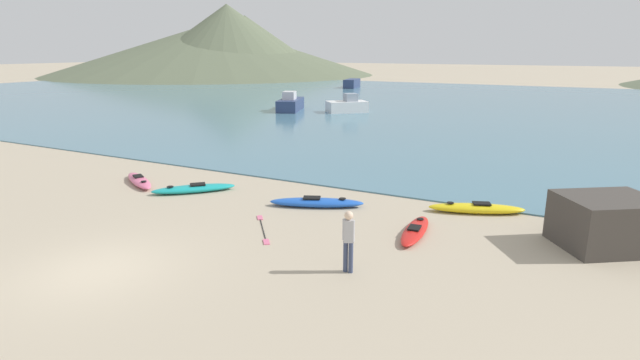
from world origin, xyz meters
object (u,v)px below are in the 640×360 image
Objects in this scene: kayak_on_sand_3 at (139,181)px; person_near_foreground at (348,238)px; kayak_on_sand_0 at (194,189)px; moored_boat_4 at (290,104)px; moored_boat_1 at (347,106)px; kayak_on_sand_2 at (317,202)px; shoreline_rock at (607,222)px; loose_paddle at (263,229)px; kayak_on_sand_1 at (415,230)px; moored_boat_0 at (352,83)px; kayak_on_sand_4 at (476,208)px.

person_near_foreground is at bearing -18.11° from kayak_on_sand_3.
moored_boat_4 is at bearing 112.98° from kayak_on_sand_0.
person_near_foreground is 34.99m from moored_boat_1.
shoreline_rock reaches higher than kayak_on_sand_2.
kayak_on_sand_3 is at bearing 164.41° from loose_paddle.
person_near_foreground is at bearing -65.18° from moored_boat_1.
moored_boat_1 is at bearing 128.13° from shoreline_rock.
shoreline_rock is (20.82, -26.52, 0.11)m from moored_boat_1.
kayak_on_sand_0 is 9.71m from kayak_on_sand_1.
shoreline_rock is (10.01, 3.57, 0.77)m from loose_paddle.
moored_boat_4 reaches higher than person_near_foreground.
kayak_on_sand_2 is at bearing 165.37° from kayak_on_sand_1.
moored_boat_0 is 31.53m from moored_boat_1.
kayak_on_sand_2 is 1.15× the size of kayak_on_sand_3.
moored_boat_0 is 64.71m from shoreline_rock.
kayak_on_sand_2 is at bearing 6.79° from kayak_on_sand_0.
kayak_on_sand_1 is 5.67m from shoreline_rock.
moored_boat_0 is (-27.98, 57.09, 0.58)m from kayak_on_sand_1.
kayak_on_sand_2 is 60.83m from moored_boat_0.
person_near_foreground is 0.31× the size of moored_boat_4.
moored_boat_4 is at bearing -76.84° from moored_boat_0.
loose_paddle is at bearing 156.83° from person_near_foreground.
kayak_on_sand_3 is at bearing -168.66° from kayak_on_sand_4.
moored_boat_0 is at bearing 118.52° from kayak_on_sand_4.
kayak_on_sand_4 is at bearing -61.48° from moored_boat_0.
moored_boat_1 is (-5.73, 27.72, 0.51)m from kayak_on_sand_0.
kayak_on_sand_4 is 7.11m from person_near_foreground.
person_near_foreground reaches higher than loose_paddle.
kayak_on_sand_2 is 1.32× the size of shoreline_rock.
kayak_on_sand_1 is 1.31× the size of loose_paddle.
moored_boat_1 is at bearing 118.71° from kayak_on_sand_1.
moored_boat_1 is 1.53× the size of shoreline_rock.
kayak_on_sand_1 is 1.10× the size of shoreline_rock.
moored_boat_1 reaches higher than kayak_on_sand_2.
moored_boat_0 is (-23.76, 55.99, 0.54)m from kayak_on_sand_2.
kayak_on_sand_2 is 0.65× the size of moored_boat_4.
loose_paddle is (23.36, -59.02, -0.69)m from moored_boat_0.
loose_paddle is (-0.40, -3.03, -0.15)m from kayak_on_sand_2.
kayak_on_sand_2 is 9.64m from shoreline_rock.
moored_boat_1 is 33.72m from shoreline_rock.
moored_boat_4 is 2.05× the size of shoreline_rock.
moored_boat_1 is at bearing 123.83° from kayak_on_sand_4.
person_near_foreground is at bearing -56.50° from moored_boat_4.
kayak_on_sand_2 is at bearing -67.49° from moored_boat_1.
loose_paddle is at bearing -157.33° from kayak_on_sand_1.
kayak_on_sand_3 is at bearing 178.45° from kayak_on_sand_1.
moored_boat_1 is at bearing 112.51° from kayak_on_sand_2.
person_near_foreground is 8.06m from shoreline_rock.
moored_boat_4 reaches higher than moored_boat_0.
kayak_on_sand_1 is 1.73× the size of person_near_foreground.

